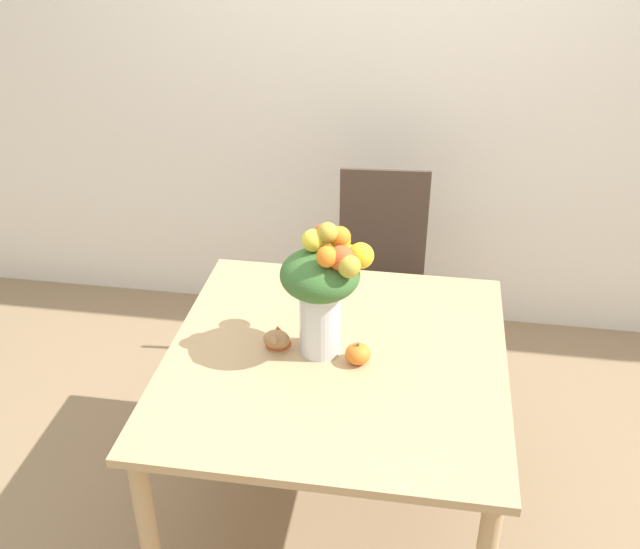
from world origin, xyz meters
name	(u,v)px	position (x,y,z in m)	size (l,w,h in m)	color
ground_plane	(334,513)	(0.00, 0.00, 0.00)	(12.00, 12.00, 0.00)	#8E7556
wall_back	(382,62)	(0.00, 1.50, 1.35)	(8.00, 0.06, 2.70)	white
dining_table	(335,377)	(0.00, 0.00, 0.66)	(1.13, 1.17, 0.75)	tan
flower_vase	(323,285)	(-0.05, 0.02, 1.01)	(0.30, 0.31, 0.47)	silver
pumpkin	(358,354)	(0.08, -0.03, 0.78)	(0.08, 0.08, 0.08)	orange
turkey_figurine	(277,337)	(-0.20, 0.02, 0.79)	(0.09, 0.12, 0.07)	#A87A4C
dining_chair_near_window	(381,280)	(0.08, 0.92, 0.51)	(0.45, 0.45, 1.00)	#47382D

